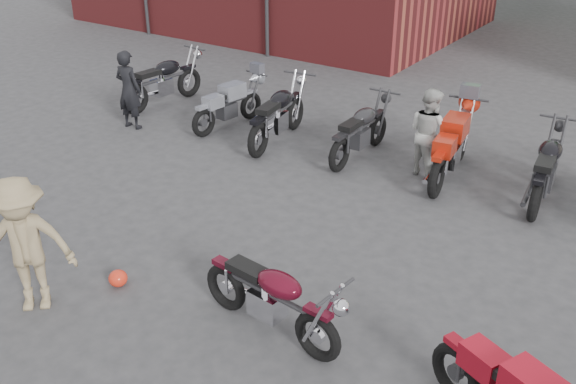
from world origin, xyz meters
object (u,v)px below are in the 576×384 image
Objects in this scene: row_bike_2 at (278,111)px; row_bike_1 at (229,102)px; row_bike_5 at (547,165)px; vintage_motorcycle at (272,294)px; row_bike_0 at (164,78)px; person_dark at (129,90)px; row_bike_3 at (361,128)px; person_light at (429,132)px; helmet at (118,278)px; person_tan at (25,246)px; row_bike_4 at (452,143)px.

row_bike_1 is at bearing 77.71° from row_bike_2.
vintage_motorcycle is at bearing 156.27° from row_bike_5.
person_dark is at bearing -158.04° from row_bike_0.
row_bike_2 is (1.26, -0.08, 0.09)m from row_bike_1.
person_light is at bearing -89.62° from row_bike_3.
person_dark is 1.03× the size of person_light.
row_bike_5 is (8.10, 0.06, -0.01)m from row_bike_0.
helmet is 5.63m from person_dark.
row_bike_5 reaches higher than helmet.
row_bike_2 is at bearing 51.62° from person_tan.
helmet is 0.11× the size of row_bike_2.
person_tan is 0.81× the size of row_bike_0.
person_dark reaches higher than person_light.
row_bike_5 is (6.08, 0.32, 0.07)m from row_bike_1.
person_dark is at bearing 105.75° from row_bike_3.
row_bike_1 is at bearing -149.89° from person_dark.
helmet is at bearing 149.89° from row_bike_4.
person_tan reaches higher than row_bike_4.
person_dark is 1.98m from row_bike_1.
vintage_motorcycle reaches higher than helmet.
row_bike_4 is (0.39, 0.08, -0.13)m from person_light.
row_bike_2 is at bearing -87.06° from row_bike_1.
row_bike_4 is (1.66, 0.09, 0.06)m from row_bike_3.
row_bike_2 reaches higher than vintage_motorcycle.
person_dark reaches higher than row_bike_5.
vintage_motorcycle is at bearing 8.93° from helmet.
person_light is (5.78, 1.28, -0.03)m from person_dark.
row_bike_5 is (4.26, 6.26, -0.25)m from person_tan.
row_bike_3 is at bearing -90.28° from row_bike_2.
row_bike_5 is at bearing -173.99° from person_dark.
row_bike_5 is (3.76, 5.42, 0.49)m from helmet.
row_bike_3 is 1.66m from row_bike_4.
person_tan reaches higher than person_light.
row_bike_1 is at bearing 85.75° from row_bike_4.
person_tan is 6.20m from row_bike_3.
person_dark is 1.45m from row_bike_0.
helmet is at bearing 94.50° from person_light.
row_bike_0 is 6.58m from row_bike_4.
person_tan is at bearing -142.75° from row_bike_0.
row_bike_5 is at bearing -94.48° from row_bike_4.
person_tan is at bearing 120.85° from person_dark.
row_bike_1 is (-4.16, -0.16, -0.23)m from person_light.
helmet is 0.11× the size of row_bike_0.
row_bike_0 is (-6.19, 0.10, -0.15)m from person_light.
helmet is 5.15m from row_bike_2.
person_dark reaches higher than row_bike_1.
helmet is 0.15× the size of person_dark.
person_light is at bearing 94.58° from row_bike_4.
row_bike_2 is (2.88, 1.04, -0.17)m from person_dark.
person_dark is 0.81× the size of row_bike_3.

